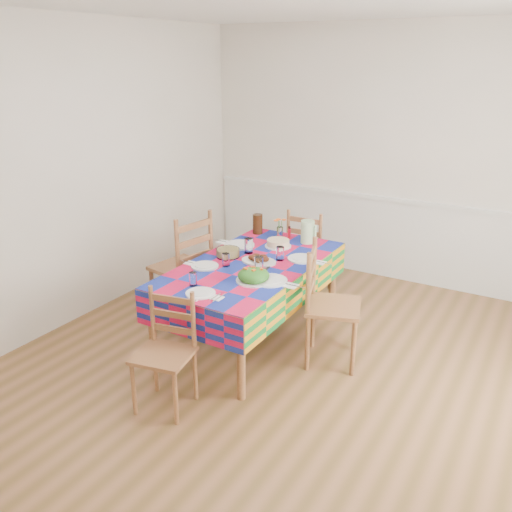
# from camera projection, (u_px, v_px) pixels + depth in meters

# --- Properties ---
(room) EXTENTS (4.58, 5.08, 2.78)m
(room) POSITION_uv_depth(u_px,v_px,m) (293.00, 213.00, 3.67)
(room) COLOR brown
(room) RESTS_ON ground
(wainscot) EXTENTS (4.41, 0.06, 0.92)m
(wainscot) POSITION_uv_depth(u_px,v_px,m) (393.00, 236.00, 5.97)
(wainscot) COLOR silver
(wainscot) RESTS_ON room
(dining_table) EXTENTS (0.97, 1.81, 0.70)m
(dining_table) POSITION_uv_depth(u_px,v_px,m) (251.00, 272.00, 4.61)
(dining_table) COLOR brown
(dining_table) RESTS_ON room
(setting_near_head) EXTENTS (0.36, 0.24, 0.11)m
(setting_near_head) POSITION_uv_depth(u_px,v_px,m) (198.00, 288.00, 4.03)
(setting_near_head) COLOR white
(setting_near_head) RESTS_ON dining_table
(setting_left_near) EXTENTS (0.42, 0.25, 0.11)m
(setting_left_near) POSITION_uv_depth(u_px,v_px,m) (212.00, 264.00, 4.50)
(setting_left_near) COLOR white
(setting_left_near) RESTS_ON dining_table
(setting_left_far) EXTENTS (0.51, 0.30, 0.13)m
(setting_left_far) POSITION_uv_depth(u_px,v_px,m) (242.00, 245.00, 4.93)
(setting_left_far) COLOR white
(setting_left_far) RESTS_ON dining_table
(setting_right_near) EXTENTS (0.51, 0.30, 0.13)m
(setting_right_near) POSITION_uv_depth(u_px,v_px,m) (267.00, 275.00, 4.26)
(setting_right_near) COLOR white
(setting_right_near) RESTS_ON dining_table
(setting_right_far) EXTENTS (0.47, 0.27, 0.12)m
(setting_right_far) POSITION_uv_depth(u_px,v_px,m) (295.00, 257.00, 4.65)
(setting_right_far) COLOR white
(setting_right_far) RESTS_ON dining_table
(meat_platter) EXTENTS (0.31, 0.22, 0.06)m
(meat_platter) POSITION_uv_depth(u_px,v_px,m) (259.00, 259.00, 4.60)
(meat_platter) COLOR white
(meat_platter) RESTS_ON dining_table
(salad_platter) EXTENTS (0.28, 0.28, 0.12)m
(salad_platter) POSITION_uv_depth(u_px,v_px,m) (254.00, 276.00, 4.20)
(salad_platter) COLOR white
(salad_platter) RESTS_ON dining_table
(pasta_bowl) EXTENTS (0.21, 0.21, 0.07)m
(pasta_bowl) POSITION_uv_depth(u_px,v_px,m) (228.00, 253.00, 4.72)
(pasta_bowl) COLOR white
(pasta_bowl) RESTS_ON dining_table
(cake) EXTENTS (0.24, 0.24, 0.07)m
(cake) POSITION_uv_depth(u_px,v_px,m) (278.00, 243.00, 4.97)
(cake) COLOR white
(cake) RESTS_ON dining_table
(serving_utensils) EXTENTS (0.14, 0.32, 0.01)m
(serving_utensils) POSITION_uv_depth(u_px,v_px,m) (262.00, 269.00, 4.44)
(serving_utensils) COLOR black
(serving_utensils) RESTS_ON dining_table
(flower_vase) EXTENTS (0.12, 0.10, 0.20)m
(flower_vase) POSITION_uv_depth(u_px,v_px,m) (280.00, 229.00, 5.21)
(flower_vase) COLOR white
(flower_vase) RESTS_ON dining_table
(hot_sauce) EXTENTS (0.03, 0.03, 0.12)m
(hot_sauce) POSITION_uv_depth(u_px,v_px,m) (289.00, 232.00, 5.18)
(hot_sauce) COLOR red
(hot_sauce) RESTS_ON dining_table
(green_pitcher) EXTENTS (0.12, 0.12, 0.21)m
(green_pitcher) POSITION_uv_depth(u_px,v_px,m) (308.00, 232.00, 5.05)
(green_pitcher) COLOR #AEDF9E
(green_pitcher) RESTS_ON dining_table
(tea_pitcher) EXTENTS (0.10, 0.10, 0.19)m
(tea_pitcher) POSITION_uv_depth(u_px,v_px,m) (258.00, 224.00, 5.32)
(tea_pitcher) COLOR black
(tea_pitcher) RESTS_ON dining_table
(name_card) EXTENTS (0.07, 0.02, 0.02)m
(name_card) POSITION_uv_depth(u_px,v_px,m) (193.00, 299.00, 3.88)
(name_card) COLOR white
(name_card) RESTS_ON dining_table
(chair_near) EXTENTS (0.44, 0.42, 0.85)m
(chair_near) POSITION_uv_depth(u_px,v_px,m) (166.00, 352.00, 3.76)
(chair_near) COLOR brown
(chair_near) RESTS_ON room
(chair_far) EXTENTS (0.42, 0.40, 0.91)m
(chair_far) POSITION_uv_depth(u_px,v_px,m) (308.00, 252.00, 5.59)
(chair_far) COLOR brown
(chair_far) RESTS_ON room
(chair_left) EXTENTS (0.52, 0.54, 1.06)m
(chair_left) POSITION_uv_depth(u_px,v_px,m) (184.00, 268.00, 4.98)
(chair_left) COLOR brown
(chair_left) RESTS_ON room
(chair_right) EXTENTS (0.54, 0.55, 0.99)m
(chair_right) POSITION_uv_depth(u_px,v_px,m) (328.00, 306.00, 4.30)
(chair_right) COLOR brown
(chair_right) RESTS_ON room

